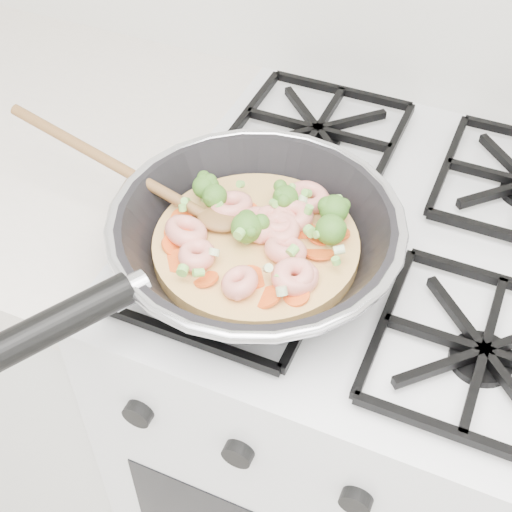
% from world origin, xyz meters
% --- Properties ---
extents(stove, '(0.60, 0.60, 0.92)m').
position_xyz_m(stove, '(0.00, 1.70, 0.46)').
color(stove, white).
rests_on(stove, ground).
extents(skillet, '(0.52, 0.46, 0.10)m').
position_xyz_m(skillet, '(-0.13, 1.57, 0.96)').
color(skillet, black).
rests_on(skillet, stove).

